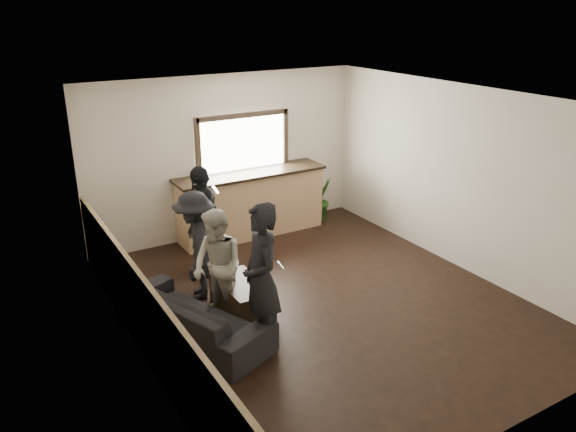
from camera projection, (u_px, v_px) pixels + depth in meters
ground at (321, 302)px, 7.79m from camera, size 5.00×6.00×0.01m
room_shell at (274, 212)px, 6.92m from camera, size 5.01×6.01×2.80m
bar_counter at (251, 200)px, 9.87m from camera, size 2.70×0.68×2.13m
sofa at (193, 316)px, 6.86m from camera, size 1.51×2.21×0.60m
coffee_table at (242, 297)px, 7.50m from camera, size 0.54×0.95×0.42m
cup_a at (231, 276)px, 7.50m from camera, size 0.17×0.17×0.10m
cup_b at (258, 282)px, 7.35m from camera, size 0.12×0.12×0.09m
potted_plant at (321, 199)px, 10.61m from camera, size 0.54×0.48×0.82m
person_a at (261, 279)px, 6.46m from camera, size 0.55×0.73×1.82m
person_b at (218, 267)px, 7.09m from camera, size 0.75×0.86×1.51m
person_c at (196, 246)px, 7.67m from camera, size 0.93×1.15×1.55m
person_d at (203, 221)px, 8.31m from camera, size 0.99×1.02×1.71m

